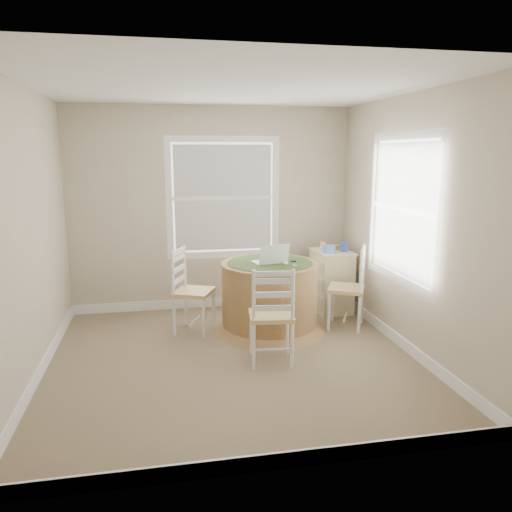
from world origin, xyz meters
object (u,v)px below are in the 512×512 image
object	(u,v)px
chair_right	(346,288)
laptop	(270,260)
chair_near	(271,315)
chair_left	(194,291)
corner_chest	(331,281)
round_table	(270,294)

from	to	relation	value
chair_right	laptop	distance (m)	0.96
chair_near	laptop	bearing A→B (deg)	-95.24
chair_near	chair_left	bearing A→B (deg)	-49.05
chair_left	laptop	bearing A→B (deg)	-74.86
chair_near	laptop	distance (m)	0.95
chair_right	laptop	xyz separation A→B (m)	(-0.89, 0.06, 0.36)
chair_left	corner_chest	distance (m)	1.86
chair_left	chair_right	world-z (taller)	same
corner_chest	laptop	bearing A→B (deg)	-151.09
round_table	chair_right	xyz separation A→B (m)	(0.90, -0.08, 0.04)
round_table	corner_chest	bearing A→B (deg)	41.35
laptop	corner_chest	xyz separation A→B (m)	(0.94, 0.58, -0.43)
chair_left	chair_right	bearing A→B (deg)	-72.53
round_table	chair_left	bearing A→B (deg)	-177.55
round_table	laptop	size ratio (longest dim) A/B	3.25
laptop	corner_chest	distance (m)	1.19
chair_near	corner_chest	world-z (taller)	chair_near
round_table	chair_near	bearing A→B (deg)	-91.49
chair_near	corner_chest	size ratio (longest dim) A/B	1.20
chair_right	corner_chest	bearing A→B (deg)	-157.31
corner_chest	chair_right	bearing A→B (deg)	-97.01
chair_right	corner_chest	xyz separation A→B (m)	(0.05, 0.65, -0.08)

